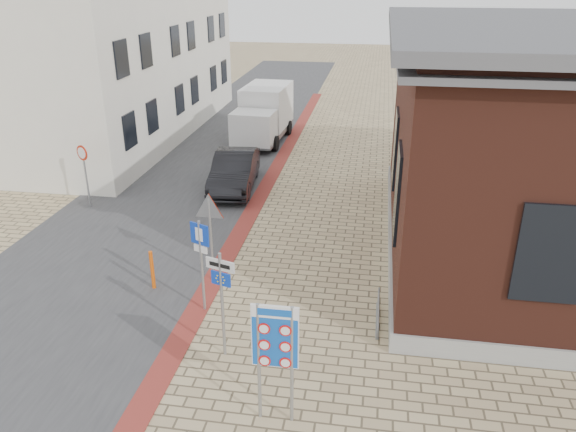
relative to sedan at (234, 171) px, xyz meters
The scene contains 15 objects.
ground 11.27m from the sedan, 73.47° to the right, with size 120.00×120.00×0.00m, color tan.
road_strip 4.86m from the sedan, 118.61° to the left, with size 7.00×60.00×0.02m, color #38383A.
curb_strip 1.60m from the sedan, 33.15° to the right, with size 0.60×40.00×0.02m, color maroon.
townhouse_near 8.60m from the sedan, behind, with size 7.40×6.40×8.30m.
townhouse_mid 11.29m from the sedan, 137.21° to the left, with size 7.40×6.40×9.10m.
townhouse_far 15.72m from the sedan, 120.53° to the left, with size 7.40×6.40×8.30m.
bike_rack 10.40m from the sedan, 55.72° to the right, with size 0.08×1.80×0.60m.
sedan is the anchor object (origin of this frame).
box_truck 6.99m from the sedan, 91.71° to the left, with size 2.43×5.28×2.71m.
border_sign 12.94m from the sedan, 72.30° to the right, with size 0.89×0.07×2.61m.
essen_sign 10.80m from the sedan, 77.11° to the right, with size 0.68×0.25×2.61m.
parking_sign 8.95m from the sedan, 80.94° to the right, with size 0.53×0.26×2.53m.
yield_sign 7.49m from the sedan, 80.64° to the right, with size 0.92×0.11×2.59m.
speed_sign 5.65m from the sedan, 150.12° to the right, with size 0.52×0.26×2.38m.
bollard 7.99m from the sedan, 92.15° to the right, with size 0.10×0.10×1.15m, color #DB520B.
Camera 1 is at (2.32, -9.88, 8.11)m, focal length 35.00 mm.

